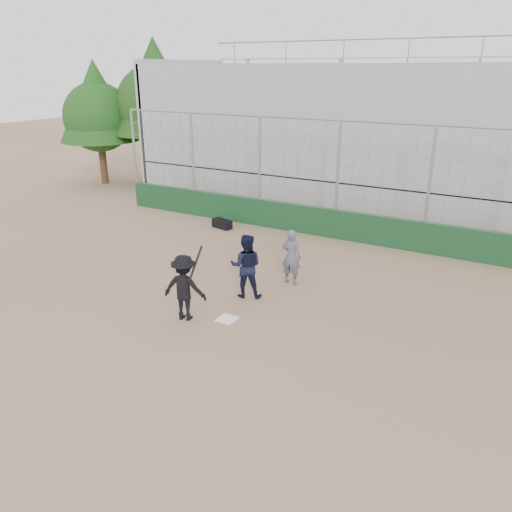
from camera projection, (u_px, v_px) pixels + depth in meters
The scene contains 10 objects.
ground at pixel (227, 319), 11.84m from camera, with size 90.00×90.00×0.00m, color brown.
home_plate at pixel (227, 319), 11.83m from camera, with size 0.44×0.44×0.02m, color white.
backstop at pixel (335, 211), 17.20m from camera, with size 18.10×0.25×4.04m.
bleachers at pixel (381, 137), 20.54m from camera, with size 20.25×6.70×6.98m.
tree_left at pixel (156, 94), 24.29m from camera, with size 4.48×4.48×7.00m.
tree_right at pixel (97, 108), 24.44m from camera, with size 3.84×3.84×6.00m.
batter_at_plate at pixel (184, 288), 11.62m from camera, with size 1.15×0.86×1.77m.
catcher_crouched at pixel (246, 276), 12.81m from camera, with size 1.01×0.90×1.15m.
umpire at pixel (291, 259), 13.60m from camera, with size 0.57×0.37×1.40m, color #4A505E.
equipment_bag at pixel (222, 224), 18.52m from camera, with size 0.83×0.50×0.37m.
Camera 1 is at (5.76, -8.85, 5.61)m, focal length 35.00 mm.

